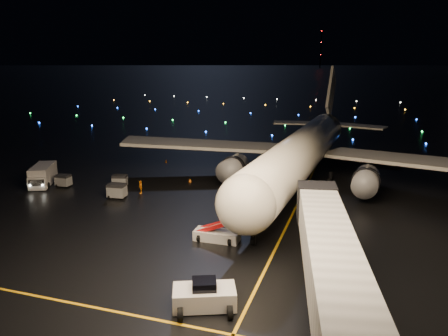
# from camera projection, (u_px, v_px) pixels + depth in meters

# --- Properties ---
(ground) EXTENTS (2000.00, 2000.00, 0.00)m
(ground) POSITION_uv_depth(u_px,v_px,m) (340.00, 82.00, 317.04)
(ground) COLOR black
(ground) RESTS_ON ground
(lane_centre) EXTENTS (0.25, 80.00, 0.02)m
(lane_centre) POSITION_uv_depth(u_px,v_px,m) (295.00, 209.00, 50.61)
(lane_centre) COLOR gold
(lane_centre) RESTS_ON ground
(lane_cross) EXTENTS (60.00, 0.25, 0.02)m
(lane_cross) POSITION_uv_depth(u_px,v_px,m) (16.00, 292.00, 32.62)
(lane_cross) COLOR gold
(lane_cross) RESTS_ON ground
(airliner) EXTENTS (57.85, 55.29, 15.50)m
(airliner) POSITION_uv_depth(u_px,v_px,m) (307.00, 127.00, 60.37)
(airliner) COLOR silver
(airliner) RESTS_ON ground
(pushback_tug) EXTENTS (4.90, 3.77, 2.08)m
(pushback_tug) POSITION_uv_depth(u_px,v_px,m) (204.00, 294.00, 30.41)
(pushback_tug) COLOR silver
(pushback_tug) RESTS_ON ground
(belt_loader) EXTENTS (6.36, 1.79, 3.08)m
(belt_loader) POSITION_uv_depth(u_px,v_px,m) (217.00, 225.00, 41.50)
(belt_loader) COLOR silver
(belt_loader) RESTS_ON ground
(service_truck) EXTENTS (5.26, 7.74, 2.74)m
(service_truck) POSITION_uv_depth(u_px,v_px,m) (43.00, 175.00, 59.96)
(service_truck) COLOR silver
(service_truck) RESTS_ON ground
(crew_c) EXTENTS (0.97, 1.05, 1.73)m
(crew_c) POSITION_uv_depth(u_px,v_px,m) (141.00, 187.00, 56.03)
(crew_c) COLOR orange
(crew_c) RESTS_ON ground
(safety_cone_0) EXTENTS (0.55, 0.55, 0.50)m
(safety_cone_0) POSITION_uv_depth(u_px,v_px,m) (236.00, 198.00, 53.57)
(safety_cone_0) COLOR orange
(safety_cone_0) RESTS_ON ground
(safety_cone_1) EXTENTS (0.54, 0.54, 0.47)m
(safety_cone_1) POSITION_uv_depth(u_px,v_px,m) (253.00, 182.00, 60.80)
(safety_cone_1) COLOR orange
(safety_cone_1) RESTS_ON ground
(safety_cone_2) EXTENTS (0.58, 0.58, 0.53)m
(safety_cone_2) POSITION_uv_depth(u_px,v_px,m) (190.00, 180.00, 61.43)
(safety_cone_2) COLOR orange
(safety_cone_2) RESTS_ON ground
(safety_cone_3) EXTENTS (0.45, 0.45, 0.49)m
(safety_cone_3) POSITION_uv_depth(u_px,v_px,m) (166.00, 161.00, 72.95)
(safety_cone_3) COLOR orange
(safety_cone_3) RESTS_ON ground
(radio_mast) EXTENTS (1.80, 1.80, 64.00)m
(radio_mast) POSITION_uv_depth(u_px,v_px,m) (321.00, 48.00, 732.90)
(radio_mast) COLOR black
(radio_mast) RESTS_ON ground
(taxiway_lights) EXTENTS (164.00, 92.00, 0.36)m
(taxiway_lights) POSITION_uv_depth(u_px,v_px,m) (302.00, 112.00, 138.07)
(taxiway_lights) COLOR black
(taxiway_lights) RESTS_ON ground
(baggage_cart_0) EXTENTS (2.29, 1.72, 1.82)m
(baggage_cart_0) POSITION_uv_depth(u_px,v_px,m) (117.00, 191.00, 54.28)
(baggage_cart_0) COLOR gray
(baggage_cart_0) RESTS_ON ground
(baggage_cart_1) EXTENTS (2.20, 1.83, 1.61)m
(baggage_cart_1) POSITION_uv_depth(u_px,v_px,m) (120.00, 181.00, 59.04)
(baggage_cart_1) COLOR gray
(baggage_cart_1) RESTS_ON ground
(baggage_cart_2) EXTENTS (1.92, 1.36, 1.62)m
(baggage_cart_2) POSITION_uv_depth(u_px,v_px,m) (63.00, 181.00, 59.19)
(baggage_cart_2) COLOR gray
(baggage_cart_2) RESTS_ON ground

